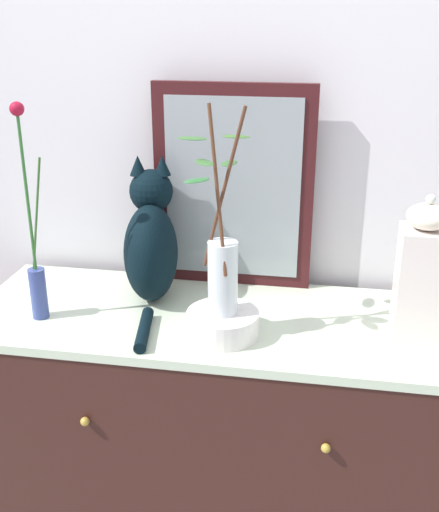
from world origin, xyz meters
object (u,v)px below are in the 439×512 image
Objects in this scene: bowl_porcelain at (223,324)px; vase_glass_clear at (222,267)px; cat_sitting at (151,243)px; jar_lidded_porcelain at (421,274)px; vase_slim_green at (35,264)px; sideboard at (219,449)px; mirror_leaning at (232,188)px.

vase_glass_clear is at bearing 166.41° from bowl_porcelain.
jar_lidded_porcelain is at bearing -8.80° from cat_sitting.
cat_sitting reaches higher than jar_lidded_porcelain.
vase_slim_green reaches higher than jar_lidded_porcelain.
sideboard is 2.39× the size of vase_slim_green.
bowl_porcelain is 0.52m from jar_lidded_porcelain.
vase_glass_clear reaches higher than vase_slim_green.
bowl_porcelain is at bearing -39.25° from cat_sitting.
sideboard is 7.41× the size of bowl_porcelain.
cat_sitting is 0.89× the size of vase_glass_clear.
vase_slim_green is at bearing -176.02° from jar_lidded_porcelain.
vase_slim_green is (-0.27, -0.18, -0.01)m from cat_sitting.
vase_slim_green is 0.53m from bowl_porcelain.
cat_sitting is at bearing 171.20° from jar_lidded_porcelain.
vase_slim_green reaches higher than cat_sitting.
mirror_leaning is 0.60m from vase_slim_green.
bowl_porcelain reaches higher than sideboard.
bowl_porcelain is at bearing -84.83° from mirror_leaning.
bowl_porcelain is 0.49× the size of jar_lidded_porcelain.
vase_slim_green is 1.53× the size of jar_lidded_porcelain.
sideboard is at bearing 177.84° from jar_lidded_porcelain.
mirror_leaning is at bearing 94.86° from vase_glass_clear.
sideboard is at bearing 104.22° from bowl_porcelain.
bowl_porcelain is at bearing -1.65° from vase_slim_green.
cat_sitting is at bearing 156.48° from sideboard.
jar_lidded_porcelain is (0.74, -0.11, 0.01)m from cat_sitting.
mirror_leaning reaches higher than cat_sitting.
cat_sitting reaches higher than bowl_porcelain.
cat_sitting is 0.75m from jar_lidded_porcelain.
vase_slim_green is at bearing -145.66° from cat_sitting.
vase_glass_clear reaches higher than bowl_porcelain.
bowl_porcelain is at bearing -170.24° from jar_lidded_porcelain.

